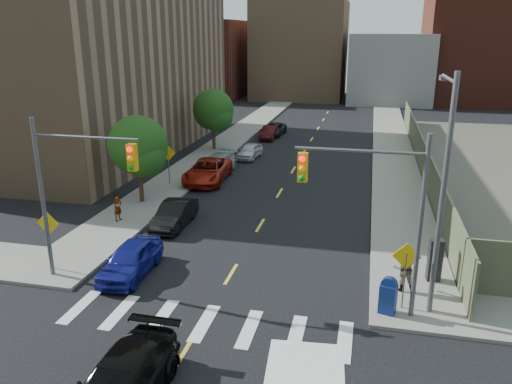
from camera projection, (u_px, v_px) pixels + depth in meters
The scene contains 27 objects.
sidewalk_nw at pixel (245, 129), 54.77m from camera, with size 3.50×73.00×0.15m, color gray.
sidewalk_ne at pixel (391, 135), 51.49m from camera, with size 3.50×73.00×0.15m, color gray.
fence_north at pixel (422, 155), 38.20m from camera, with size 0.12×44.00×2.50m, color #676849.
building_nw at pixel (59, 58), 44.70m from camera, with size 22.00×30.00×16.00m, color #8C6B4C.
bg_bldg_west at pixel (203, 59), 82.45m from camera, with size 14.00×18.00×12.00m, color #592319.
bg_bldg_midwest at pixel (301, 50), 80.45m from camera, with size 14.00×16.00×15.00m, color #8C6B4C.
bg_bldg_center at pixel (390, 68), 76.39m from camera, with size 12.00×16.00×10.00m, color gray.
bg_bldg_east at pixel (488, 48), 74.36m from camera, with size 18.00×18.00×16.00m, color #592319.
signal_nw at pixel (73, 180), 20.08m from camera, with size 4.59×0.30×7.00m.
signal_ne at pixel (378, 201), 17.55m from camera, with size 4.59×0.30×7.00m.
streetlight_ne at pixel (443, 179), 17.70m from camera, with size 0.25×3.70×9.00m.
warn_sign_nw at pixel (49, 230), 21.71m from camera, with size 1.06×0.06×2.83m.
warn_sign_ne at pixel (406, 264), 18.52m from camera, with size 1.06×0.06×2.83m.
warn_sign_midwest at pixel (168, 158), 34.24m from camera, with size 1.06×0.06×2.83m.
tree_west_near at pixel (139, 149), 30.16m from camera, with size 3.66×3.64×5.52m.
tree_west_far at pixel (213, 112), 44.08m from camera, with size 3.66×3.64×5.52m.
parked_car_blue at pixel (131, 259), 21.81m from camera, with size 1.69×4.21×1.43m, color navy.
parked_car_black at pixel (175, 214), 27.35m from camera, with size 1.44×4.12×1.36m, color black.
parked_car_red at pixel (208, 171), 35.52m from camera, with size 2.61×5.65×1.57m, color #A21E10.
parked_car_silver at pixel (217, 164), 37.74m from camera, with size 1.93×4.75×1.38m, color #9A9DA1.
parked_car_white at pixel (250, 151), 42.21m from camera, with size 1.47×3.65×1.24m, color silver.
parked_car_maroon at pixel (269, 133), 49.90m from camera, with size 1.34×3.83×1.26m, color #390B0F.
parked_car_grey at pixel (273, 129), 51.72m from camera, with size 2.07×4.49×1.25m, color black.
mailbox at pixel (388, 296), 18.53m from camera, with size 0.70×0.61×1.47m.
payphone at pixel (435, 260), 20.95m from camera, with size 0.55×0.45×1.85m, color black.
pedestrian_west at pixel (118, 207), 27.68m from camera, with size 0.57×0.38×1.57m, color gray.
pedestrian_east at pixel (404, 268), 20.14m from camera, with size 0.95×0.74×1.95m, color gray.
Camera 1 is at (5.51, -11.15, 10.19)m, focal length 35.00 mm.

